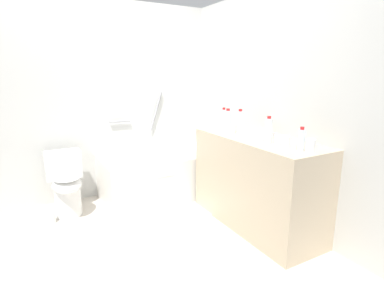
# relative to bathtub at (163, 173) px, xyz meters

# --- Properties ---
(ground_plane) EXTENTS (3.92, 3.92, 0.00)m
(ground_plane) POSITION_rel_bathtub_xyz_m (-0.69, -0.86, -0.29)
(ground_plane) COLOR beige
(wall_back_tiled) EXTENTS (3.32, 0.10, 2.31)m
(wall_back_tiled) POSITION_rel_bathtub_xyz_m (-0.69, 0.43, 0.87)
(wall_back_tiled) COLOR silver
(wall_back_tiled) RESTS_ON ground_plane
(wall_right_mirror) EXTENTS (0.10, 2.87, 2.31)m
(wall_right_mirror) POSITION_rel_bathtub_xyz_m (0.81, -0.86, 0.87)
(wall_right_mirror) COLOR silver
(wall_right_mirror) RESTS_ON ground_plane
(bathtub) EXTENTS (1.46, 0.76, 1.25)m
(bathtub) POSITION_rel_bathtub_xyz_m (0.00, 0.00, 0.00)
(bathtub) COLOR white
(bathtub) RESTS_ON ground_plane
(toilet) EXTENTS (0.37, 0.54, 0.68)m
(toilet) POSITION_rel_bathtub_xyz_m (-1.11, 0.02, 0.06)
(toilet) COLOR white
(toilet) RESTS_ON ground_plane
(vanity_counter) EXTENTS (0.55, 1.41, 0.89)m
(vanity_counter) POSITION_rel_bathtub_xyz_m (0.49, -1.14, 0.16)
(vanity_counter) COLOR tan
(vanity_counter) RESTS_ON ground_plane
(sink_basin) EXTENTS (0.29, 0.29, 0.06)m
(sink_basin) POSITION_rel_bathtub_xyz_m (0.49, -1.11, 0.64)
(sink_basin) COLOR white
(sink_basin) RESTS_ON vanity_counter
(sink_faucet) EXTENTS (0.11, 0.15, 0.09)m
(sink_faucet) POSITION_rel_bathtub_xyz_m (0.66, -1.11, 0.64)
(sink_faucet) COLOR #B8B8BD
(sink_faucet) RESTS_ON vanity_counter
(water_bottle_0) EXTENTS (0.07, 0.07, 0.24)m
(water_bottle_0) POSITION_rel_bathtub_xyz_m (0.48, -0.87, 0.72)
(water_bottle_0) COLOR silver
(water_bottle_0) RESTS_ON vanity_counter
(water_bottle_1) EXTENTS (0.06, 0.06, 0.19)m
(water_bottle_1) POSITION_rel_bathtub_xyz_m (0.47, -1.67, 0.69)
(water_bottle_1) COLOR silver
(water_bottle_1) RESTS_ON vanity_counter
(water_bottle_2) EXTENTS (0.06, 0.06, 0.23)m
(water_bottle_2) POSITION_rel_bathtub_xyz_m (0.48, -0.59, 0.72)
(water_bottle_2) COLOR silver
(water_bottle_2) RESTS_ON vanity_counter
(water_bottle_3) EXTENTS (0.07, 0.07, 0.23)m
(water_bottle_3) POSITION_rel_bathtub_xyz_m (0.45, -0.69, 0.72)
(water_bottle_3) COLOR silver
(water_bottle_3) RESTS_ON vanity_counter
(water_bottle_4) EXTENTS (0.06, 0.06, 0.23)m
(water_bottle_4) POSITION_rel_bathtub_xyz_m (0.43, -1.33, 0.72)
(water_bottle_4) COLOR silver
(water_bottle_4) RESTS_ON vanity_counter
(drinking_glass_0) EXTENTS (0.08, 0.08, 0.10)m
(drinking_glass_0) POSITION_rel_bathtub_xyz_m (0.49, -1.75, 0.66)
(drinking_glass_0) COLOR white
(drinking_glass_0) RESTS_ON vanity_counter
(drinking_glass_1) EXTENTS (0.07, 0.07, 0.08)m
(drinking_glass_1) POSITION_rel_bathtub_xyz_m (0.48, -1.42, 0.65)
(drinking_glass_1) COLOR white
(drinking_glass_1) RESTS_ON vanity_counter
(drinking_glass_2) EXTENTS (0.07, 0.07, 0.09)m
(drinking_glass_2) POSITION_rel_bathtub_xyz_m (0.47, -1.51, 0.65)
(drinking_glass_2) COLOR white
(drinking_glass_2) RESTS_ON vanity_counter
(drinking_glass_3) EXTENTS (0.07, 0.07, 0.08)m
(drinking_glass_3) POSITION_rel_bathtub_xyz_m (0.41, -0.83, 0.65)
(drinking_glass_3) COLOR white
(drinking_glass_3) RESTS_ON vanity_counter
(bath_mat) EXTENTS (0.60, 0.36, 0.01)m
(bath_mat) POSITION_rel_bathtub_xyz_m (-0.06, -0.60, -0.28)
(bath_mat) COLOR white
(bath_mat) RESTS_ON ground_plane
(toilet_paper_roll) EXTENTS (0.11, 0.11, 0.12)m
(toilet_paper_roll) POSITION_rel_bathtub_xyz_m (-1.31, -0.12, -0.23)
(toilet_paper_roll) COLOR white
(toilet_paper_roll) RESTS_ON ground_plane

